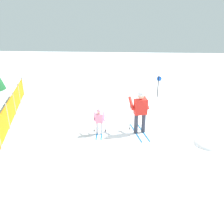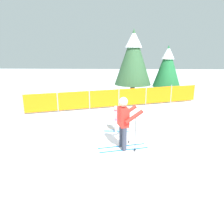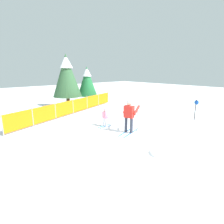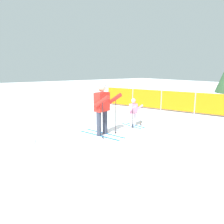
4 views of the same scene
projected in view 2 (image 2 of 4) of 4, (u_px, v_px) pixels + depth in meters
ground_plane at (125, 147)px, 7.28m from camera, size 60.00×60.00×0.00m
skier_adult at (124, 118)px, 6.90m from camera, size 1.66×0.89×1.72m
skier_child at (116, 117)px, 8.52m from camera, size 0.99×0.52×1.04m
safety_fence at (119, 98)px, 12.13m from camera, size 9.44×3.43×1.11m
conifer_far at (133, 56)px, 13.83m from camera, size 2.37×2.37×4.40m
conifer_near at (167, 65)px, 14.36m from camera, size 1.84×1.84×3.42m
snow_mound at (92, 194)px, 4.91m from camera, size 1.04×0.88×0.42m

